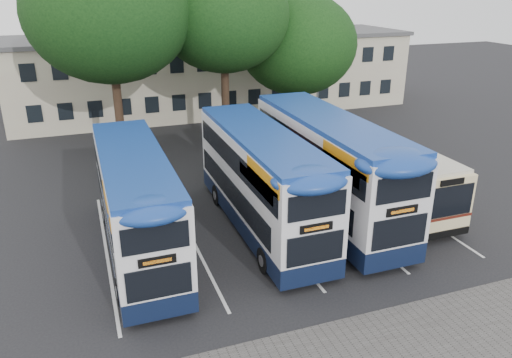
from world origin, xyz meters
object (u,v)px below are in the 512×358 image
Objects in this scene: tree_mid at (224,16)px; bus_dd_right at (328,163)px; tree_left at (108,12)px; bus_single at (377,164)px; tree_right at (298,44)px; bus_dd_mid at (261,177)px; lamp_post at (319,55)px; bus_dd_left at (136,200)px.

tree_mid reaches higher than bus_dd_right.
bus_single is at bearing -42.26° from tree_left.
tree_mid is 1.22× the size of tree_right.
tree_right is (12.37, 1.88, -2.44)m from tree_left.
bus_dd_mid reaches higher than bus_single.
bus_dd_mid is 1.02× the size of bus_single.
lamp_post is 16.50m from bus_dd_right.
tree_left is 16.77m from bus_single.
bus_dd_left is at bearing -176.17° from bus_dd_right.
tree_mid is (-8.10, -2.92, 3.12)m from lamp_post.
tree_mid reaches higher than bus_single.
tree_left is 1.13× the size of bus_dd_right.
bus_dd_left reaches higher than bus_single.
bus_dd_left is 0.90× the size of bus_dd_right.
tree_left is 13.90m from bus_dd_mid.
tree_mid is 15.60m from bus_dd_left.
tree_right is 14.35m from bus_dd_right.
lamp_post is 0.72× the size of tree_left.
tree_mid is at bearing 112.77° from bus_single.
tree_right reaches higher than bus_single.
bus_dd_mid is at bearing -119.65° from tree_right.
tree_right is 19.28m from bus_dd_left.
bus_dd_left is (-15.43, -15.36, -2.78)m from lamp_post.
tree_mid is at bearing -160.19° from lamp_post.
tree_mid reaches higher than tree_right.
tree_right is (5.60, 1.33, -2.06)m from tree_mid.
bus_dd_right is at bearing -54.67° from tree_left.
tree_left is at bearing 87.32° from bus_dd_left.
lamp_post is 3.15m from tree_right.
tree_left is 6.81m from tree_mid.
bus_dd_left is at bearing -120.50° from tree_mid.
bus_dd_mid is 0.94× the size of bus_dd_right.
bus_dd_left is (-7.33, -12.45, -5.90)m from tree_mid.
bus_dd_mid reaches higher than bus_dd_left.
tree_right is at bearing 60.35° from bus_dd_mid.
tree_right is at bearing 46.81° from bus_dd_left.
bus_dd_left is 0.98× the size of bus_single.
tree_mid is 13.20m from bus_dd_right.
bus_dd_left is 8.60m from bus_dd_right.
bus_dd_mid is (-10.13, -14.99, -2.67)m from lamp_post.
bus_single is (11.89, 1.59, -0.57)m from bus_dd_left.
lamp_post is at bearing 19.81° from tree_mid.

